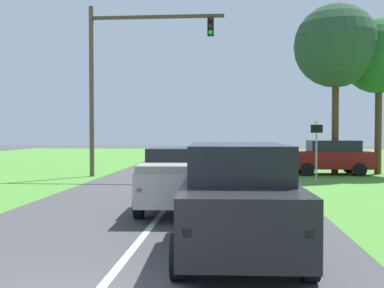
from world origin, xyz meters
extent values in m
plane|color=#424244|center=(0.00, 9.29, 0.00)|extent=(120.00, 120.00, 0.00)
cube|color=black|center=(2.07, 3.15, 0.88)|extent=(2.20, 4.79, 1.05)
cube|color=black|center=(2.06, 3.38, 1.75)|extent=(1.89, 2.99, 0.68)
cube|color=red|center=(1.32, 0.79, 0.94)|extent=(0.14, 0.07, 0.12)
cube|color=red|center=(2.99, 0.85, 0.94)|extent=(0.14, 0.07, 0.12)
cylinder|color=black|center=(1.00, 4.57, 0.36)|extent=(0.27, 0.73, 0.72)
cylinder|color=black|center=(3.03, 4.65, 0.36)|extent=(0.27, 0.73, 0.72)
cylinder|color=black|center=(1.11, 1.65, 0.36)|extent=(0.27, 0.73, 0.72)
cylinder|color=black|center=(3.14, 1.73, 0.36)|extent=(0.27, 0.73, 0.72)
cube|color=#B7B2A8|center=(0.37, 8.31, 0.84)|extent=(2.17, 5.53, 0.88)
cube|color=black|center=(0.39, 8.04, 1.56)|extent=(1.78, 2.15, 0.57)
cube|color=#9C978F|center=(0.45, 6.62, 1.38)|extent=(1.92, 2.15, 0.20)
cube|color=red|center=(-0.28, 5.58, 0.88)|extent=(0.14, 0.07, 0.12)
cube|color=red|center=(1.28, 5.65, 0.88)|extent=(0.14, 0.07, 0.12)
cylinder|color=black|center=(-0.66, 9.95, 0.40)|extent=(0.27, 0.81, 0.80)
cylinder|color=black|center=(1.25, 10.04, 0.40)|extent=(0.27, 0.81, 0.80)
cylinder|color=black|center=(-0.50, 6.58, 0.40)|extent=(0.27, 0.81, 0.80)
cylinder|color=black|center=(1.41, 6.67, 0.40)|extent=(0.27, 0.81, 0.80)
cylinder|color=brown|center=(-5.13, 17.53, 4.36)|extent=(0.24, 0.24, 8.72)
cube|color=#4C3D2B|center=(-1.73, 17.53, 8.12)|extent=(6.81, 0.16, 0.16)
cube|color=black|center=(0.99, 17.53, 7.57)|extent=(0.32, 0.28, 0.90)
sphere|color=black|center=(0.99, 17.38, 7.87)|extent=(0.22, 0.22, 0.22)
sphere|color=black|center=(0.99, 17.38, 7.57)|extent=(0.22, 0.22, 0.22)
sphere|color=#1ED83F|center=(0.99, 17.38, 7.27)|extent=(0.22, 0.22, 0.22)
cylinder|color=gray|center=(5.81, 15.22, 1.40)|extent=(0.08, 0.08, 2.80)
cube|color=white|center=(5.81, 15.19, 2.45)|extent=(0.60, 0.03, 0.44)
cube|color=black|center=(5.81, 15.18, 2.45)|extent=(0.52, 0.01, 0.36)
cylinder|color=#4C351E|center=(7.61, 19.51, 2.62)|extent=(0.36, 0.36, 5.23)
sphere|color=#27482B|center=(7.61, 19.51, 6.90)|extent=(4.44, 4.44, 4.44)
cube|color=maroon|center=(7.31, 19.54, 0.79)|extent=(4.37, 2.04, 0.91)
cube|color=black|center=(7.53, 19.55, 1.55)|extent=(2.63, 1.76, 0.59)
cube|color=red|center=(5.17, 20.27, 0.84)|extent=(0.06, 0.14, 0.12)
cube|color=red|center=(5.21, 18.69, 0.84)|extent=(0.06, 0.14, 0.12)
cylinder|color=black|center=(8.62, 20.54, 0.34)|extent=(0.69, 0.25, 0.68)
cylinder|color=black|center=(8.68, 18.62, 0.34)|extent=(0.69, 0.25, 0.68)
cylinder|color=black|center=(5.95, 20.47, 0.34)|extent=(0.69, 0.25, 0.68)
cylinder|color=black|center=(6.00, 18.54, 0.34)|extent=(0.69, 0.25, 0.68)
cylinder|color=#4C351E|center=(10.02, 20.00, 2.45)|extent=(0.36, 0.36, 4.89)
sphere|color=#1E5A21|center=(10.02, 20.00, 6.39)|extent=(4.00, 4.00, 4.00)
camera|label=1|loc=(1.88, -5.40, 2.34)|focal=42.50mm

